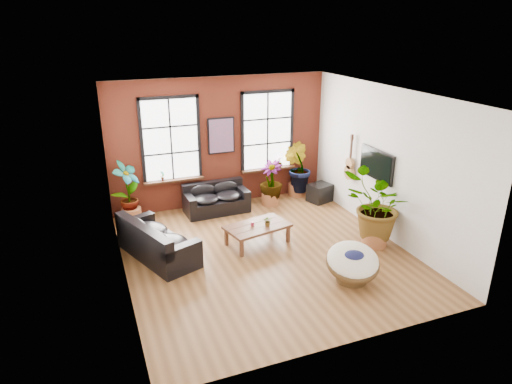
{
  "coord_description": "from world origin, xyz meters",
  "views": [
    {
      "loc": [
        -3.44,
        -8.28,
        4.88
      ],
      "look_at": [
        0.0,
        0.6,
        1.25
      ],
      "focal_mm": 32.0,
      "sensor_mm": 36.0,
      "label": 1
    }
  ],
  "objects_px": {
    "sofa_left": "(156,242)",
    "papasan_chair": "(353,262)",
    "sofa_back": "(216,199)",
    "coffee_table": "(257,227)"
  },
  "relations": [
    {
      "from": "coffee_table",
      "to": "papasan_chair",
      "type": "height_order",
      "value": "papasan_chair"
    },
    {
      "from": "sofa_left",
      "to": "coffee_table",
      "type": "height_order",
      "value": "sofa_left"
    },
    {
      "from": "sofa_left",
      "to": "coffee_table",
      "type": "distance_m",
      "value": 2.3
    },
    {
      "from": "sofa_left",
      "to": "papasan_chair",
      "type": "height_order",
      "value": "sofa_left"
    },
    {
      "from": "sofa_left",
      "to": "coffee_table",
      "type": "relative_size",
      "value": 1.45
    },
    {
      "from": "sofa_back",
      "to": "papasan_chair",
      "type": "distance_m",
      "value": 4.6
    },
    {
      "from": "sofa_back",
      "to": "sofa_left",
      "type": "xyz_separation_m",
      "value": [
        -1.94,
        -1.99,
        0.03
      ]
    },
    {
      "from": "sofa_back",
      "to": "coffee_table",
      "type": "bearing_deg",
      "value": -82.9
    },
    {
      "from": "sofa_left",
      "to": "papasan_chair",
      "type": "relative_size",
      "value": 1.7
    },
    {
      "from": "sofa_left",
      "to": "papasan_chair",
      "type": "bearing_deg",
      "value": -145.49
    }
  ]
}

